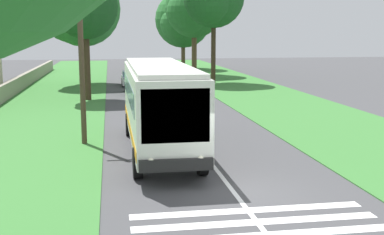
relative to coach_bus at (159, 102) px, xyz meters
name	(u,v)px	position (x,y,z in m)	size (l,w,h in m)	color
ground	(235,194)	(-6.19, -1.80, -2.15)	(160.00, 160.00, 0.00)	#424244
grass_verge_left	(35,120)	(8.81, 6.40, -2.13)	(120.00, 8.00, 0.04)	#387533
grass_verge_right	(302,112)	(8.81, -10.00, -2.13)	(120.00, 8.00, 0.04)	#387533
centre_line	(175,116)	(8.81, -1.80, -2.14)	(110.00, 0.16, 0.01)	silver
coach_bus	(159,102)	(0.00, 0.00, 0.00)	(11.16, 2.62, 3.73)	silver
trailing_car_0	(136,86)	(20.26, -0.07, -1.48)	(4.30, 1.78, 1.43)	#145933
trailing_car_1	(131,79)	(26.81, 0.04, -1.48)	(4.30, 1.78, 1.43)	silver
roadside_tree_left_0	(80,11)	(27.76, 4.63, 4.82)	(8.92, 7.14, 10.69)	brown
roadside_tree_left_1	(83,9)	(16.94, 3.79, 4.58)	(5.69, 4.74, 9.21)	#3D2D1E
roadside_tree_right_1	(192,10)	(36.57, -7.49, 5.34)	(8.26, 6.74, 11.00)	brown
roadside_tree_right_2	(182,21)	(46.56, -7.70, 4.33)	(8.83, 7.51, 10.38)	brown
utility_pole	(81,53)	(1.84, 3.25, 2.01)	(0.24, 1.40, 7.96)	#473828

